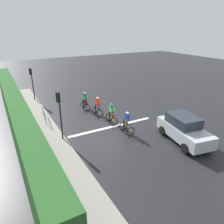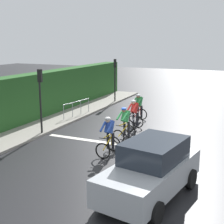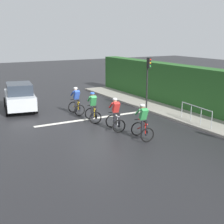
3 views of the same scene
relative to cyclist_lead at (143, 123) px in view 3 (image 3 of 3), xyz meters
The scene contains 12 objects.
ground_plane 4.14m from the cyclist_lead, 85.28° to the right, with size 80.00×80.00×0.00m, color black.
sidewalk_kerb 5.25m from the cyclist_lead, 156.79° to the right, with size 2.80×23.01×0.12m, color gray.
stone_wall_low 6.06m from the cyclist_lead, 160.16° to the right, with size 0.44×23.01×0.58m, color tan.
hedge_wall 6.35m from the cyclist_lead, 161.08° to the right, with size 1.10×23.01×2.79m, color #265623.
road_marking_stop_line 4.55m from the cyclist_lead, 85.72° to the right, with size 7.00×0.30×0.01m, color silver.
cyclist_lead is the anchor object (origin of this frame).
cyclist_second 1.87m from the cyclist_lead, 78.13° to the right, with size 0.84×1.17×1.66m.
cyclist_mid 3.89m from the cyclist_lead, 80.27° to the right, with size 0.87×1.19×1.66m.
cyclist_fourth 5.92m from the cyclist_lead, 82.64° to the right, with size 0.71×1.10×1.66m.
car_silver 9.33m from the cyclist_lead, 68.16° to the right, with size 2.39×4.33×1.76m.
traffic_light_near_crossing 5.99m from the cyclist_lead, 127.93° to the right, with size 0.25×0.31×3.34m.
pedestrian_railing_kerbside 3.92m from the cyclist_lead, behind, with size 0.35×2.58×1.03m.
Camera 3 is at (7.98, 15.72, 4.80)m, focal length 51.53 mm.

